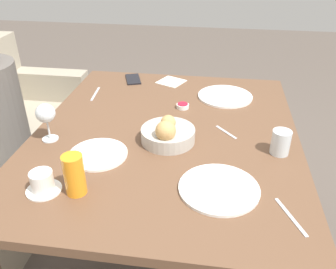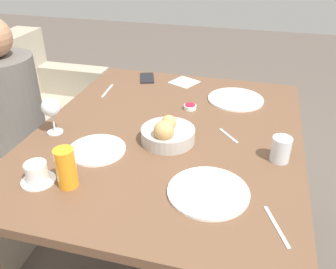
{
  "view_description": "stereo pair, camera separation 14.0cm",
  "coord_description": "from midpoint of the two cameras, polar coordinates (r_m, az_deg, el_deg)",
  "views": [
    {
      "loc": [
        -1.27,
        -0.2,
        1.51
      ],
      "look_at": [
        -0.07,
        -0.02,
        0.8
      ],
      "focal_mm": 38.0,
      "sensor_mm": 36.0,
      "label": 1
    },
    {
      "loc": [
        -1.24,
        -0.33,
        1.51
      ],
      "look_at": [
        -0.07,
        -0.02,
        0.8
      ],
      "focal_mm": 38.0,
      "sensor_mm": 36.0,
      "label": 2
    }
  ],
  "objects": [
    {
      "name": "ground_plane",
      "position": [
        1.98,
        -2.43,
        -19.31
      ],
      "size": [
        10.0,
        10.0,
        0.0
      ],
      "primitive_type": "plane",
      "color": "#564C44"
    },
    {
      "name": "dining_table",
      "position": [
        1.53,
        -2.97,
        -2.64
      ],
      "size": [
        1.31,
        1.08,
        0.77
      ],
      "color": "brown",
      "rests_on": "ground_plane"
    },
    {
      "name": "bread_basket",
      "position": [
        1.39,
        -2.94,
        0.06
      ],
      "size": [
        0.21,
        0.21,
        0.12
      ],
      "color": "#B2ADA3",
      "rests_on": "dining_table"
    },
    {
      "name": "plate_near_left",
      "position": [
        1.17,
        4.76,
        -8.74
      ],
      "size": [
        0.26,
        0.26,
        0.01
      ],
      "color": "white",
      "rests_on": "dining_table"
    },
    {
      "name": "plate_near_right",
      "position": [
        1.8,
        6.95,
        6.06
      ],
      "size": [
        0.27,
        0.27,
        0.01
      ],
      "color": "white",
      "rests_on": "dining_table"
    },
    {
      "name": "plate_far_center",
      "position": [
        1.36,
        -14.04,
        -3.17
      ],
      "size": [
        0.22,
        0.22,
        0.01
      ],
      "color": "white",
      "rests_on": "dining_table"
    },
    {
      "name": "juice_glass",
      "position": [
        1.17,
        -18.17,
        -6.27
      ],
      "size": [
        0.07,
        0.07,
        0.14
      ],
      "color": "orange",
      "rests_on": "dining_table"
    },
    {
      "name": "water_tumbler",
      "position": [
        1.36,
        14.87,
        -1.3
      ],
      "size": [
        0.07,
        0.07,
        0.09
      ],
      "color": "silver",
      "rests_on": "dining_table"
    },
    {
      "name": "wine_glass",
      "position": [
        1.47,
        -21.64,
        2.94
      ],
      "size": [
        0.08,
        0.08,
        0.16
      ],
      "color": "silver",
      "rests_on": "dining_table"
    },
    {
      "name": "coffee_cup",
      "position": [
        1.23,
        -22.63,
        -7.26
      ],
      "size": [
        0.11,
        0.11,
        0.07
      ],
      "color": "white",
      "rests_on": "dining_table"
    },
    {
      "name": "jam_bowl_berry",
      "position": [
        1.67,
        -0.02,
        4.56
      ],
      "size": [
        0.06,
        0.06,
        0.02
      ],
      "color": "white",
      "rests_on": "dining_table"
    },
    {
      "name": "fork_silver",
      "position": [
        1.87,
        -13.7,
        6.31
      ],
      "size": [
        0.17,
        0.02,
        0.0
      ],
      "color": "#B7B7BC",
      "rests_on": "dining_table"
    },
    {
      "name": "knife_silver",
      "position": [
        1.11,
        15.64,
        -12.71
      ],
      "size": [
        0.16,
        0.08,
        0.0
      ],
      "color": "#B7B7BC",
      "rests_on": "dining_table"
    },
    {
      "name": "spoon_coffee",
      "position": [
        1.48,
        6.65,
        0.3
      ],
      "size": [
        0.1,
        0.09,
        0.0
      ],
      "color": "#B7B7BC",
      "rests_on": "dining_table"
    },
    {
      "name": "napkin",
      "position": [
        1.97,
        -1.54,
        8.41
      ],
      "size": [
        0.17,
        0.17,
        0.0
      ],
      "color": "silver",
      "rests_on": "dining_table"
    },
    {
      "name": "cell_phone",
      "position": [
        2.02,
        -7.63,
        8.75
      ],
      "size": [
        0.17,
        0.12,
        0.01
      ],
      "color": "black",
      "rests_on": "dining_table"
    }
  ]
}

